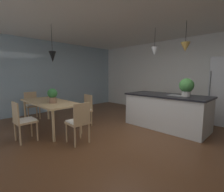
{
  "coord_description": "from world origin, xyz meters",
  "views": [
    {
      "loc": [
        2.09,
        -2.65,
        1.43
      ],
      "look_at": [
        -0.69,
        0.14,
        0.91
      ],
      "focal_mm": 25.88,
      "sensor_mm": 36.0,
      "label": 1
    }
  ],
  "objects_px": {
    "refrigerator": "(224,91)",
    "dining_table": "(50,104)",
    "chair_kitchen_end": "(79,121)",
    "potted_plant_on_island": "(186,86)",
    "kitchen_island": "(166,111)",
    "potted_plant_on_table": "(52,95)",
    "vase_on_dining_table": "(53,98)",
    "chair_near_right": "(23,120)",
    "chair_window_end": "(32,104)",
    "chair_far_right": "(84,109)"
  },
  "relations": [
    {
      "from": "kitchen_island",
      "to": "vase_on_dining_table",
      "type": "relative_size",
      "value": 12.44
    },
    {
      "from": "chair_window_end",
      "to": "vase_on_dining_table",
      "type": "distance_m",
      "value": 1.48
    },
    {
      "from": "dining_table",
      "to": "vase_on_dining_table",
      "type": "height_order",
      "value": "vase_on_dining_table"
    },
    {
      "from": "chair_kitchen_end",
      "to": "chair_window_end",
      "type": "relative_size",
      "value": 1.0
    },
    {
      "from": "chair_far_right",
      "to": "dining_table",
      "type": "bearing_deg",
      "value": -119.72
    },
    {
      "from": "chair_kitchen_end",
      "to": "chair_far_right",
      "type": "height_order",
      "value": "same"
    },
    {
      "from": "chair_kitchen_end",
      "to": "vase_on_dining_table",
      "type": "distance_m",
      "value": 1.35
    },
    {
      "from": "chair_far_right",
      "to": "chair_near_right",
      "type": "bearing_deg",
      "value": -90.07
    },
    {
      "from": "chair_window_end",
      "to": "potted_plant_on_island",
      "type": "distance_m",
      "value": 4.67
    },
    {
      "from": "chair_kitchen_end",
      "to": "potted_plant_on_table",
      "type": "relative_size",
      "value": 2.4
    },
    {
      "from": "dining_table",
      "to": "chair_far_right",
      "type": "bearing_deg",
      "value": 60.28
    },
    {
      "from": "kitchen_island",
      "to": "potted_plant_on_table",
      "type": "distance_m",
      "value": 3.01
    },
    {
      "from": "chair_near_right",
      "to": "chair_far_right",
      "type": "bearing_deg",
      "value": 89.93
    },
    {
      "from": "chair_near_right",
      "to": "refrigerator",
      "type": "relative_size",
      "value": 0.45
    },
    {
      "from": "dining_table",
      "to": "chair_near_right",
      "type": "xyz_separation_m",
      "value": [
        0.45,
        -0.79,
        -0.19
      ]
    },
    {
      "from": "chair_kitchen_end",
      "to": "kitchen_island",
      "type": "height_order",
      "value": "kitchen_island"
    },
    {
      "from": "kitchen_island",
      "to": "potted_plant_on_table",
      "type": "relative_size",
      "value": 5.89
    },
    {
      "from": "refrigerator",
      "to": "vase_on_dining_table",
      "type": "bearing_deg",
      "value": -130.57
    },
    {
      "from": "dining_table",
      "to": "refrigerator",
      "type": "relative_size",
      "value": 1.04
    },
    {
      "from": "dining_table",
      "to": "refrigerator",
      "type": "distance_m",
      "value": 4.89
    },
    {
      "from": "chair_kitchen_end",
      "to": "potted_plant_on_island",
      "type": "xyz_separation_m",
      "value": [
        1.29,
        2.27,
        0.68
      ]
    },
    {
      "from": "kitchen_island",
      "to": "vase_on_dining_table",
      "type": "xyz_separation_m",
      "value": [
        -2.09,
        -2.21,
        0.36
      ]
    },
    {
      "from": "refrigerator",
      "to": "potted_plant_on_table",
      "type": "relative_size",
      "value": 5.31
    },
    {
      "from": "chair_kitchen_end",
      "to": "chair_near_right",
      "type": "relative_size",
      "value": 1.0
    },
    {
      "from": "potted_plant_on_island",
      "to": "kitchen_island",
      "type": "bearing_deg",
      "value": 180.0
    },
    {
      "from": "chair_far_right",
      "to": "refrigerator",
      "type": "distance_m",
      "value": 4.02
    },
    {
      "from": "chair_far_right",
      "to": "potted_plant_on_island",
      "type": "height_order",
      "value": "potted_plant_on_island"
    },
    {
      "from": "refrigerator",
      "to": "vase_on_dining_table",
      "type": "relative_size",
      "value": 11.2
    },
    {
      "from": "chair_window_end",
      "to": "potted_plant_on_table",
      "type": "height_order",
      "value": "potted_plant_on_table"
    },
    {
      "from": "dining_table",
      "to": "chair_window_end",
      "type": "relative_size",
      "value": 2.3
    },
    {
      "from": "dining_table",
      "to": "potted_plant_on_table",
      "type": "distance_m",
      "value": 0.41
    },
    {
      "from": "chair_window_end",
      "to": "kitchen_island",
      "type": "xyz_separation_m",
      "value": [
        3.53,
        2.26,
        -0.01
      ]
    },
    {
      "from": "dining_table",
      "to": "chair_kitchen_end",
      "type": "xyz_separation_m",
      "value": [
        1.37,
        -0.0,
        -0.19
      ]
    },
    {
      "from": "kitchen_island",
      "to": "potted_plant_on_island",
      "type": "relative_size",
      "value": 4.79
    },
    {
      "from": "chair_window_end",
      "to": "potted_plant_on_island",
      "type": "xyz_separation_m",
      "value": [
        4.03,
        2.26,
        0.68
      ]
    },
    {
      "from": "vase_on_dining_table",
      "to": "chair_near_right",
      "type": "bearing_deg",
      "value": -65.89
    },
    {
      "from": "dining_table",
      "to": "chair_kitchen_end",
      "type": "bearing_deg",
      "value": -0.05
    },
    {
      "from": "dining_table",
      "to": "kitchen_island",
      "type": "xyz_separation_m",
      "value": [
        2.16,
        2.26,
        -0.2
      ]
    },
    {
      "from": "chair_near_right",
      "to": "kitchen_island",
      "type": "relative_size",
      "value": 0.41
    },
    {
      "from": "chair_far_right",
      "to": "potted_plant_on_island",
      "type": "distance_m",
      "value": 2.74
    },
    {
      "from": "chair_kitchen_end",
      "to": "kitchen_island",
      "type": "relative_size",
      "value": 0.41
    },
    {
      "from": "chair_window_end",
      "to": "potted_plant_on_island",
      "type": "height_order",
      "value": "potted_plant_on_island"
    },
    {
      "from": "refrigerator",
      "to": "potted_plant_on_island",
      "type": "bearing_deg",
      "value": -110.2
    },
    {
      "from": "vase_on_dining_table",
      "to": "kitchen_island",
      "type": "bearing_deg",
      "value": 46.58
    },
    {
      "from": "chair_kitchen_end",
      "to": "chair_window_end",
      "type": "bearing_deg",
      "value": 179.88
    },
    {
      "from": "chair_near_right",
      "to": "kitchen_island",
      "type": "xyz_separation_m",
      "value": [
        1.71,
        3.06,
        -0.01
      ]
    },
    {
      "from": "refrigerator",
      "to": "dining_table",
      "type": "bearing_deg",
      "value": -130.78
    },
    {
      "from": "potted_plant_on_table",
      "to": "chair_far_right",
      "type": "bearing_deg",
      "value": 80.02
    },
    {
      "from": "chair_kitchen_end",
      "to": "potted_plant_on_island",
      "type": "relative_size",
      "value": 1.95
    },
    {
      "from": "potted_plant_on_island",
      "to": "potted_plant_on_table",
      "type": "height_order",
      "value": "potted_plant_on_island"
    }
  ]
}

